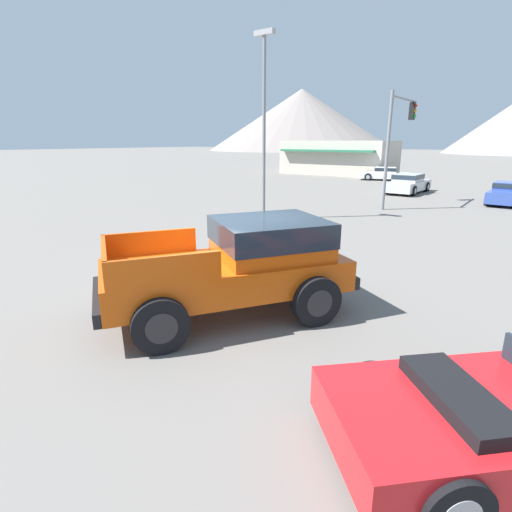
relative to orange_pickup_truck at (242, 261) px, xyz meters
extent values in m
plane|color=slate|center=(-0.48, 0.10, -1.08)|extent=(320.00, 320.00, 0.00)
cube|color=#CC4C0C|center=(-0.18, -0.28, -0.24)|extent=(4.21, 4.99, 0.60)
cube|color=#CC4C0C|center=(0.32, 0.50, 0.43)|extent=(2.66, 2.72, 0.74)
cube|color=#1E2833|center=(0.32, 0.50, 0.56)|extent=(2.72, 2.78, 0.48)
cube|color=#CC4C0C|center=(-1.70, -0.85, 0.29)|extent=(1.07, 1.60, 0.48)
cube|color=#CC4C0C|center=(-0.07, -1.89, 0.29)|extent=(1.07, 1.60, 0.48)
cube|color=#CC4C0C|center=(-1.37, -2.12, 0.29)|extent=(1.67, 1.11, 0.48)
cube|color=black|center=(1.11, 1.71, -0.42)|extent=(1.74, 1.20, 0.24)
cube|color=black|center=(-1.47, -2.27, -0.42)|extent=(1.74, 1.20, 0.24)
cylinder|color=black|center=(-0.27, 1.49, -0.60)|extent=(0.77, 0.97, 0.96)
cylinder|color=#232326|center=(-0.27, 1.49, -0.60)|extent=(0.55, 0.62, 0.53)
cylinder|color=black|center=(1.47, 0.37, -0.60)|extent=(0.77, 0.97, 0.96)
cylinder|color=#232326|center=(1.47, 0.37, -0.60)|extent=(0.55, 0.62, 0.53)
cylinder|color=black|center=(-1.83, -0.93, -0.60)|extent=(0.77, 0.97, 0.96)
cylinder|color=#232326|center=(-1.83, -0.93, -0.60)|extent=(0.55, 0.62, 0.53)
cylinder|color=black|center=(-0.09, -2.05, -0.60)|extent=(0.77, 0.97, 0.96)
cylinder|color=#232326|center=(-0.09, -2.05, -0.60)|extent=(0.55, 0.62, 0.53)
cube|color=black|center=(4.26, -1.73, -0.29)|extent=(1.42, 1.43, 0.16)
cylinder|color=black|center=(3.26, -1.50, -0.74)|extent=(0.64, 0.63, 0.67)
cylinder|color=#9E9EA3|center=(3.26, -1.50, -0.74)|extent=(0.43, 0.43, 0.37)
cylinder|color=black|center=(4.47, -2.73, -0.74)|extent=(0.64, 0.63, 0.67)
cylinder|color=#9E9EA3|center=(4.47, -2.73, -0.74)|extent=(0.43, 0.43, 0.37)
cube|color=white|center=(-7.32, 29.55, -0.66)|extent=(4.45, 2.84, 0.51)
cube|color=white|center=(-7.22, 29.58, -0.18)|extent=(2.10, 1.95, 0.45)
cube|color=#1E2833|center=(-7.22, 29.58, -0.13)|extent=(2.14, 1.99, 0.27)
cylinder|color=black|center=(-8.31, 28.39, -0.77)|extent=(0.65, 0.39, 0.62)
cylinder|color=#9E9EA3|center=(-8.31, 28.39, -0.77)|extent=(0.39, 0.32, 0.34)
cylinder|color=black|center=(-8.78, 29.97, -0.77)|extent=(0.65, 0.39, 0.62)
cylinder|color=#9E9EA3|center=(-8.78, 29.97, -0.77)|extent=(0.39, 0.32, 0.34)
cylinder|color=black|center=(-5.85, 29.13, -0.77)|extent=(0.65, 0.39, 0.62)
cylinder|color=#9E9EA3|center=(-5.85, 29.13, -0.77)|extent=(0.39, 0.32, 0.34)
cylinder|color=black|center=(-6.33, 30.71, -0.77)|extent=(0.65, 0.39, 0.62)
cylinder|color=#9E9EA3|center=(-6.33, 30.71, -0.77)|extent=(0.39, 0.32, 0.34)
cube|color=#334C9E|center=(2.96, 19.97, -0.61)|extent=(1.93, 4.18, 0.60)
cube|color=#334C9E|center=(2.97, 20.08, -0.10)|extent=(1.63, 1.78, 0.42)
cube|color=#1E2833|center=(2.97, 20.08, -0.05)|extent=(1.67, 1.82, 0.25)
cylinder|color=black|center=(2.06, 18.72, -0.76)|extent=(0.24, 0.64, 0.63)
cylinder|color=#9E9EA3|center=(2.06, 18.72, -0.76)|extent=(0.24, 0.36, 0.35)
cylinder|color=black|center=(2.15, 21.28, -0.76)|extent=(0.24, 0.64, 0.63)
cylinder|color=#9E9EA3|center=(2.15, 21.28, -0.76)|extent=(0.24, 0.36, 0.35)
cube|color=#B7BABF|center=(-3.00, 21.74, -0.60)|extent=(1.88, 4.64, 0.61)
cube|color=#B7BABF|center=(-3.00, 21.62, -0.06)|extent=(1.59, 1.97, 0.48)
cube|color=#1E2833|center=(-3.00, 21.62, 0.00)|extent=(1.63, 2.01, 0.29)
cylinder|color=black|center=(-3.79, 23.18, -0.76)|extent=(0.24, 0.65, 0.65)
cylinder|color=#9E9EA3|center=(-3.79, 23.18, -0.76)|extent=(0.24, 0.36, 0.36)
cylinder|color=black|center=(-2.12, 23.13, -0.76)|extent=(0.24, 0.65, 0.65)
cylinder|color=#9E9EA3|center=(-2.12, 23.13, -0.76)|extent=(0.24, 0.36, 0.36)
cylinder|color=black|center=(-3.88, 20.34, -0.76)|extent=(0.24, 0.65, 0.65)
cylinder|color=#9E9EA3|center=(-3.88, 20.34, -0.76)|extent=(0.24, 0.36, 0.36)
cylinder|color=black|center=(-2.21, 20.29, -0.76)|extent=(0.24, 0.65, 0.65)
cylinder|color=#9E9EA3|center=(-2.21, 20.29, -0.76)|extent=(0.24, 0.36, 0.36)
cylinder|color=slate|center=(-2.03, 14.13, 1.75)|extent=(0.16, 0.16, 5.65)
cylinder|color=slate|center=(-2.03, 16.10, 4.32)|extent=(0.11, 3.94, 0.11)
cube|color=black|center=(-2.03, 17.60, 3.82)|extent=(0.26, 0.34, 0.90)
sphere|color=red|center=(-1.88, 17.60, 4.09)|extent=(0.20, 0.20, 0.20)
sphere|color=orange|center=(-1.88, 17.60, 3.82)|extent=(0.20, 0.20, 0.20)
sphere|color=green|center=(-1.88, 17.60, 3.55)|extent=(0.20, 0.20, 0.20)
cylinder|color=slate|center=(-5.46, 8.51, 2.61)|extent=(0.14, 0.14, 7.39)
cube|color=#99999E|center=(-5.46, 8.51, 6.41)|extent=(0.90, 0.24, 0.20)
cube|color=#BCB2A3|center=(-13.42, 33.32, 0.60)|extent=(10.87, 5.76, 3.36)
cube|color=#286B4C|center=(-13.42, 30.09, 1.34)|extent=(9.79, 0.70, 0.20)
cone|color=gray|center=(-70.01, 123.18, 9.23)|extent=(65.17, 65.17, 20.62)
camera|label=1|loc=(4.68, -5.92, 2.29)|focal=28.00mm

